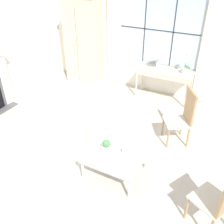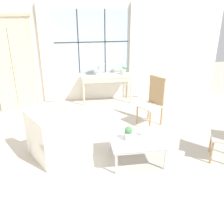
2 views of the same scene
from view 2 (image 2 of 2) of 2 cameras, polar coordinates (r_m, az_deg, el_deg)
The scene contains 11 objects.
ground_plane at distance 4.52m, azimuth -0.92°, elevation -10.02°, with size 14.00×14.00×0.00m, color #BCB2A3.
wall_back_windowed at distance 6.86m, azimuth -4.63°, elevation 14.21°, with size 7.20×0.14×2.80m.
armoire at distance 6.68m, azimuth -21.34°, elevation 10.38°, with size 0.92×0.64×2.31m.
console_table at distance 6.73m, azimuth -1.24°, elevation 7.71°, with size 1.34×0.50×0.75m.
table_lamp at distance 6.60m, azimuth -3.13°, elevation 11.48°, with size 0.31×0.31×0.48m.
potted_orchid at distance 6.76m, azimuth 2.52°, elevation 10.09°, with size 0.19×0.15×0.49m.
armchair_upholstered at distance 4.54m, azimuth -12.38°, elevation -6.49°, with size 1.17×1.15×0.84m.
side_chair_wooden at distance 5.54m, azimuth 9.46°, elevation 2.98°, with size 0.61×0.61×1.07m.
coffee_table at distance 4.24m, azimuth 5.60°, elevation -6.42°, with size 0.91×0.78×0.43m.
potted_plant_small at distance 4.12m, azimuth 3.78°, elevation -4.78°, with size 0.13×0.13×0.23m.
pillar_candle at distance 4.28m, azimuth 7.17°, elevation -4.72°, with size 0.10×0.10×0.13m.
Camera 2 is at (-0.51, -3.73, 2.49)m, focal length 40.00 mm.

